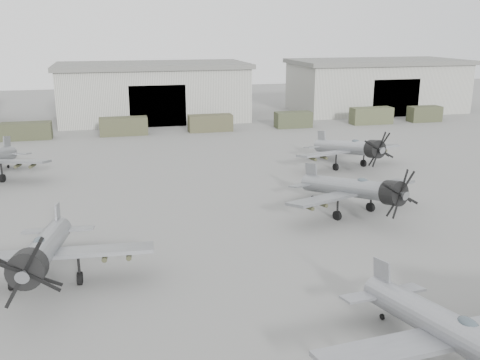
{
  "coord_description": "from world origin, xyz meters",
  "views": [
    {
      "loc": [
        -6.88,
        -22.41,
        13.95
      ],
      "look_at": [
        2.67,
        16.42,
        2.5
      ],
      "focal_mm": 40.0,
      "sensor_mm": 36.0,
      "label": 1
    }
  ],
  "objects_px": {
    "aircraft_mid_1": "(42,251)",
    "aircraft_mid_2": "(357,189)",
    "aircraft_far_1": "(351,148)",
    "aircraft_near_1": "(456,334)"
  },
  "relations": [
    {
      "from": "aircraft_near_1",
      "to": "aircraft_mid_1",
      "type": "distance_m",
      "value": 21.05
    },
    {
      "from": "aircraft_mid_1",
      "to": "aircraft_far_1",
      "type": "distance_m",
      "value": 34.2
    },
    {
      "from": "aircraft_near_1",
      "to": "aircraft_mid_1",
      "type": "bearing_deg",
      "value": 138.72
    },
    {
      "from": "aircraft_near_1",
      "to": "aircraft_mid_2",
      "type": "distance_m",
      "value": 19.84
    },
    {
      "from": "aircraft_near_1",
      "to": "aircraft_mid_2",
      "type": "xyz_separation_m",
      "value": [
        4.95,
        19.22,
        0.0
      ]
    },
    {
      "from": "aircraft_mid_1",
      "to": "aircraft_mid_2",
      "type": "height_order",
      "value": "aircraft_mid_1"
    },
    {
      "from": "aircraft_mid_1",
      "to": "aircraft_mid_2",
      "type": "bearing_deg",
      "value": 21.26
    },
    {
      "from": "aircraft_mid_1",
      "to": "aircraft_far_1",
      "type": "height_order",
      "value": "aircraft_mid_1"
    },
    {
      "from": "aircraft_mid_2",
      "to": "aircraft_far_1",
      "type": "distance_m",
      "value": 14.53
    },
    {
      "from": "aircraft_near_1",
      "to": "aircraft_far_1",
      "type": "xyz_separation_m",
      "value": [
        10.78,
        32.52,
        -0.0
      ]
    }
  ]
}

